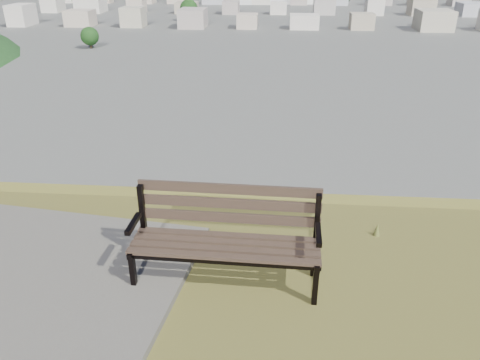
{
  "coord_description": "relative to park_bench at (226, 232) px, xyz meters",
  "views": [
    {
      "loc": [
        1.04,
        -2.05,
        28.3
      ],
      "look_at": [
        0.55,
        4.08,
        25.3
      ],
      "focal_mm": 35.0,
      "sensor_mm": 36.0,
      "label": 1
    }
  ],
  "objects": [
    {
      "name": "park_bench",
      "position": [
        0.0,
        0.0,
        0.0
      ],
      "size": [
        2.03,
        0.71,
        1.05
      ],
      "rotation": [
        0.0,
        0.0,
        -0.03
      ],
      "color": "#3D2C23",
      "rests_on": "hilltop_mesa"
    }
  ]
}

